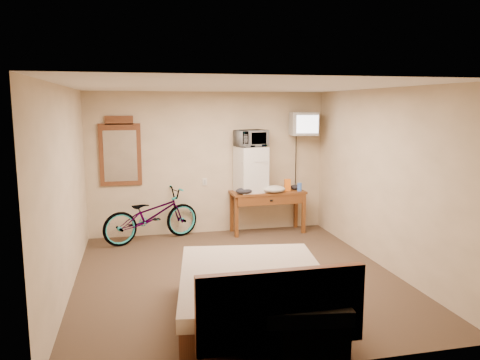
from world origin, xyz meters
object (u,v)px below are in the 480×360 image
Objects in this scene: mini_fridge at (251,169)px; bicycle at (152,215)px; crt_television at (303,124)px; wall_mirror at (120,152)px; bed at (255,296)px; blue_cup at (299,187)px; microwave at (251,138)px; desk at (268,198)px.

bicycle is at bearing -176.21° from mini_fridge.
wall_mirror is at bearing 175.48° from crt_television.
crt_television reaches higher than bed.
wall_mirror is at bearing 173.88° from blue_cup.
microwave reaches higher than bed.
crt_television is (0.65, 0.02, 1.31)m from desk.
bed is (-1.76, -3.40, -1.65)m from crt_television.
bicycle is (-2.70, -0.07, -1.50)m from crt_television.
desk is 2.68m from wall_mirror.
crt_television is 0.35× the size of bicycle.
bed is (1.41, -3.65, -1.19)m from wall_mirror.
desk is at bearing -12.11° from mini_fridge.
blue_cup is 0.12× the size of wall_mirror.
crt_television is at bearing -4.52° from wall_mirror.
crt_television is 0.51× the size of wall_mirror.
desk is 0.60× the size of bed.
blue_cup is (0.56, -0.06, 0.19)m from desk.
mini_fridge is at bearing 171.83° from blue_cup.
desk is 1.46m from crt_television.
blue_cup is at bearing -6.02° from desk.
mini_fridge is 2.26m from wall_mirror.
bicycle is (-2.05, -0.05, -0.19)m from desk.
mini_fridge is at bearing 76.67° from bed.
blue_cup is 2.64m from bicycle.
wall_mirror is at bearing 157.05° from microwave.
mini_fridge reaches higher than desk.
desk is at bearing -109.46° from bicycle.
mini_fridge is 0.48× the size of bicycle.
crt_television is 3.22m from wall_mirror.
crt_television reaches higher than bicycle.
crt_television reaches higher than blue_cup.
crt_television reaches higher than microwave.
desk is 1.14× the size of wall_mirror.
desk is 1.11m from microwave.
desk is 9.27× the size of blue_cup.
desk is 2.06m from bicycle.
wall_mirror reaches higher than mini_fridge.
wall_mirror is 0.70× the size of bicycle.
microwave reaches higher than bicycle.
microwave is 3.64× the size of blue_cup.
crt_television is 4.17m from bed.
microwave is (-0.30, 0.06, 1.07)m from desk.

